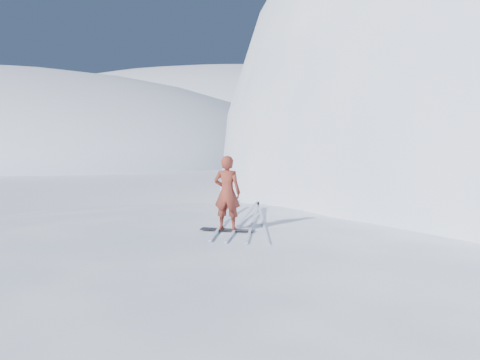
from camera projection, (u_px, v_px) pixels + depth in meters
The scene contains 6 objects.
near_ridge at pixel (312, 345), 11.94m from camera, with size 36.00×28.00×4.80m, color white.
far_ridge_c at pixel (218, 145), 125.69m from camera, with size 140.00×90.00×36.00m, color white.
wind_bumps at pixel (234, 352), 11.57m from camera, with size 16.00×14.40×1.00m.
snowboard at pixel (227, 230), 12.69m from camera, with size 1.30×0.24×0.02m, color black.
snowboarder at pixel (227, 193), 12.59m from camera, with size 0.64×0.42×1.76m, color maroon.
board_tracks at pixel (247, 217), 14.29m from camera, with size 2.55×5.93×0.04m.
Camera 1 is at (2.92, -8.44, 4.92)m, focal length 40.00 mm.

